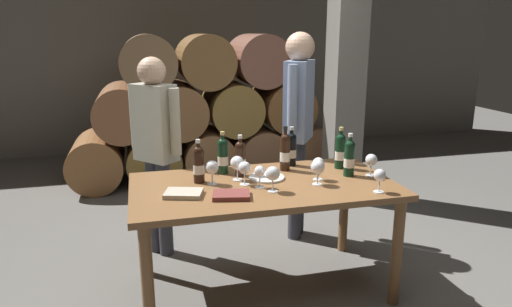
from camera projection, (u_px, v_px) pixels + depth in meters
name	position (u px, v px, depth m)	size (l,w,h in m)	color
ground_plane	(263.00, 287.00, 3.17)	(14.00, 14.00, 0.00)	#66635E
cellar_back_wall	(188.00, 54.00, 6.74)	(10.00, 0.24, 2.80)	slate
barrel_stack	(205.00, 116.00, 5.41)	(3.12, 0.90, 1.69)	brown
stone_pillar	(346.00, 74.00, 4.65)	(0.32, 0.32, 2.60)	slate
dining_table	(264.00, 197.00, 3.00)	(1.70, 0.90, 0.76)	brown
wine_bottle_0	(199.00, 164.00, 2.96)	(0.07, 0.07, 0.29)	black
wine_bottle_1	(291.00, 149.00, 3.35)	(0.07, 0.07, 0.29)	black
wine_bottle_2	(340.00, 151.00, 3.28)	(0.07, 0.07, 0.30)	black
wine_bottle_3	(240.00, 158.00, 3.10)	(0.07, 0.07, 0.29)	black
wine_bottle_4	(285.00, 151.00, 3.23)	(0.07, 0.07, 0.32)	black
wine_bottle_5	(223.00, 156.00, 3.15)	(0.07, 0.07, 0.30)	black
wine_bottle_6	(349.00, 158.00, 3.10)	(0.07, 0.07, 0.30)	black
wine_glass_0	(380.00, 176.00, 2.79)	(0.07, 0.07, 0.15)	white
wine_glass_1	(273.00, 174.00, 2.79)	(0.09, 0.09, 0.16)	white
wine_glass_2	(245.00, 168.00, 2.92)	(0.08, 0.08, 0.16)	white
wine_glass_3	(371.00, 160.00, 3.11)	(0.08, 0.08, 0.15)	white
wine_glass_4	(318.00, 164.00, 3.02)	(0.08, 0.08, 0.15)	white
wine_glass_5	(237.00, 163.00, 3.01)	(0.09, 0.09, 0.16)	white
wine_glass_6	(318.00, 168.00, 2.92)	(0.09, 0.09, 0.16)	white
wine_glass_7	(260.00, 172.00, 2.87)	(0.07, 0.07, 0.14)	white
wine_glass_8	(212.00, 168.00, 2.93)	(0.09, 0.09, 0.16)	white
tasting_notebook	(231.00, 195.00, 2.72)	(0.22, 0.16, 0.03)	brown
leather_ledger	(184.00, 194.00, 2.75)	(0.22, 0.16, 0.03)	#B2A893
serving_plate	(267.00, 177.00, 3.07)	(0.24, 0.24, 0.01)	white
sommelier_presenting	(298.00, 117.00, 3.72)	(0.33, 0.43, 1.72)	#383842
taster_seated_left	(156.00, 140.00, 3.45)	(0.36, 0.39, 1.54)	#383842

